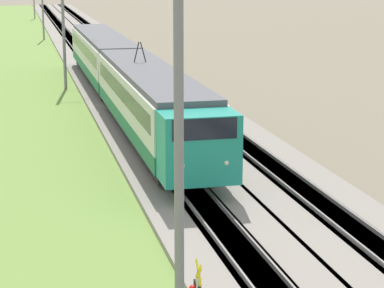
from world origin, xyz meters
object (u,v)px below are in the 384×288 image
passenger_train (122,73)px  catenary_mast_near (181,148)px  catenary_mast_mid (64,22)px  catenary_mast_far (43,0)px

passenger_train → catenary_mast_near: bearing=-5.5°
catenary_mast_mid → catenary_mast_far: size_ratio=1.01×
passenger_train → catenary_mast_mid: catenary_mast_mid is taller
catenary_mast_mid → catenary_mast_far: bearing=-0.0°
passenger_train → catenary_mast_far: (47.15, 2.99, 2.61)m
passenger_train → catenary_mast_mid: 9.00m
catenary_mast_mid → catenary_mast_far: (39.09, -0.00, -0.04)m
catenary_mast_near → catenary_mast_far: bearing=-0.0°
passenger_train → catenary_mast_mid: bearing=-159.7°
catenary_mast_mid → catenary_mast_far: 39.09m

